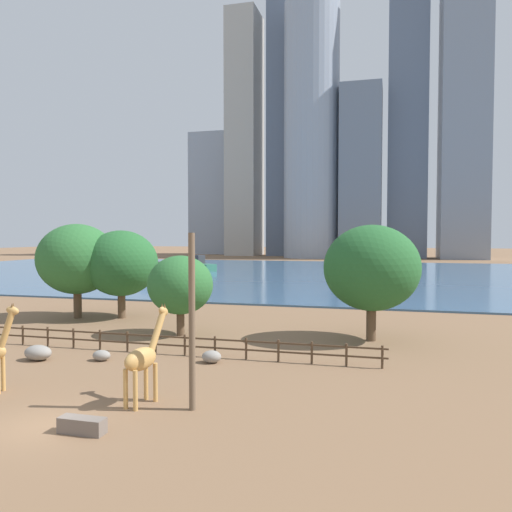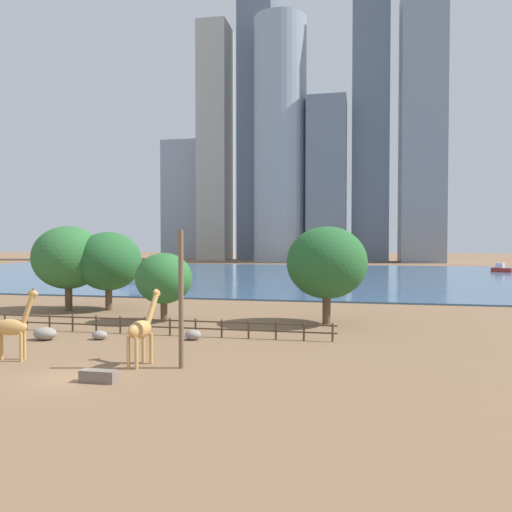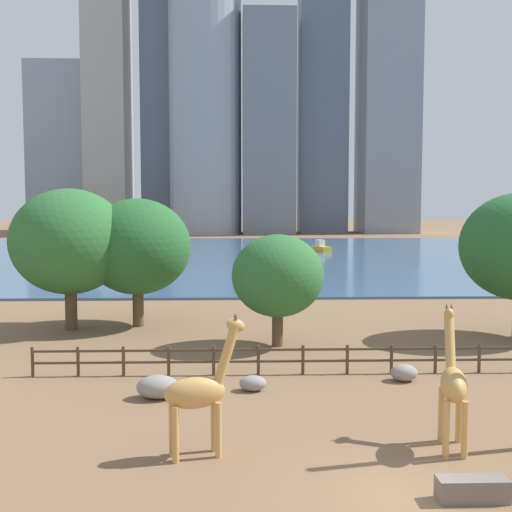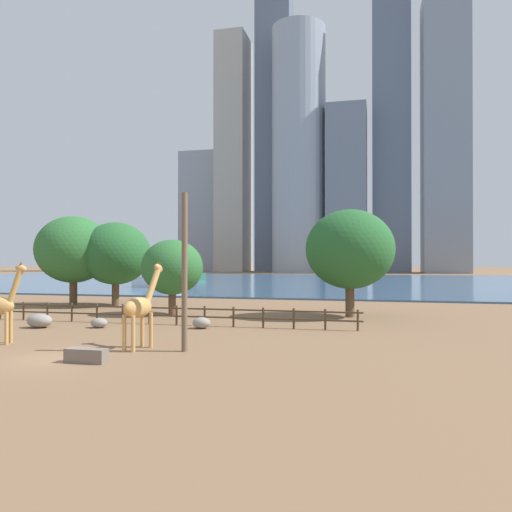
# 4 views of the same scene
# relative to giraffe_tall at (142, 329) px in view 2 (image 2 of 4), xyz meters

# --- Properties ---
(ground_plane) EXTENTS (400.00, 400.00, 0.00)m
(ground_plane) POSITION_rel_giraffe_tall_xyz_m (-2.58, 76.70, -2.04)
(ground_plane) COLOR brown
(harbor_water) EXTENTS (180.00, 86.00, 0.20)m
(harbor_water) POSITION_rel_giraffe_tall_xyz_m (-2.58, 73.70, -1.94)
(harbor_water) COLOR #3D6084
(harbor_water) RESTS_ON ground
(giraffe_tall) EXTENTS (1.15, 3.01, 4.30)m
(giraffe_tall) POSITION_rel_giraffe_tall_xyz_m (0.00, 0.00, 0.00)
(giraffe_tall) COLOR tan
(giraffe_tall) RESTS_ON ground
(giraffe_companion) EXTENTS (2.57, 1.24, 4.27)m
(giraffe_companion) POSITION_rel_giraffe_tall_xyz_m (-7.77, -0.45, -0.06)
(giraffe_companion) COLOR tan
(giraffe_companion) RESTS_ON ground
(utility_pole) EXTENTS (0.28, 0.28, 7.56)m
(utility_pole) POSITION_rel_giraffe_tall_xyz_m (2.38, -0.15, 1.74)
(utility_pole) COLOR brown
(utility_pole) RESTS_ON ground
(boulder_near_fence) EXTENTS (1.67, 1.21, 0.90)m
(boulder_near_fence) POSITION_rel_giraffe_tall_xyz_m (-9.71, 5.33, -1.59)
(boulder_near_fence) COLOR gray
(boulder_near_fence) RESTS_ON ground
(boulder_by_pole) EXTENTS (1.15, 0.96, 0.72)m
(boulder_by_pole) POSITION_rel_giraffe_tall_xyz_m (0.48, 7.44, -1.68)
(boulder_by_pole) COLOR gray
(boulder_by_pole) RESTS_ON ground
(boulder_small) EXTENTS (1.09, 0.84, 0.63)m
(boulder_small) POSITION_rel_giraffe_tall_xyz_m (-6.00, 6.22, -1.73)
(boulder_small) COLOR gray
(boulder_small) RESTS_ON ground
(feeding_trough) EXTENTS (1.80, 0.60, 0.60)m
(feeding_trough) POSITION_rel_giraffe_tall_xyz_m (-0.68, -3.57, -1.74)
(feeding_trough) COLOR #72665B
(feeding_trough) RESTS_ON ground
(enclosure_fence) EXTENTS (26.12, 0.14, 1.30)m
(enclosure_fence) POSITION_rel_giraffe_tall_xyz_m (-2.64, 8.70, -1.29)
(enclosure_fence) COLOR #4C3826
(enclosure_fence) RESTS_ON ground
(tree_left_large) EXTENTS (6.52, 6.52, 7.86)m
(tree_left_large) POSITION_rel_giraffe_tall_xyz_m (-12.69, 20.12, 2.87)
(tree_left_large) COLOR brown
(tree_left_large) RESTS_ON ground
(tree_center_broad) EXTENTS (4.85, 4.85, 5.95)m
(tree_center_broad) POSITION_rel_giraffe_tall_xyz_m (-4.47, 14.33, 1.71)
(tree_center_broad) COLOR brown
(tree_center_broad) RESTS_ON ground
(tree_right_tall) EXTENTS (6.72, 6.72, 8.18)m
(tree_right_tall) POSITION_rel_giraffe_tall_xyz_m (9.27, 16.08, 3.10)
(tree_right_tall) COLOR brown
(tree_right_tall) RESTS_ON ground
(tree_left_small) EXTENTS (6.97, 6.97, 8.44)m
(tree_left_small) POSITION_rel_giraffe_tall_xyz_m (-16.54, 19.16, 3.25)
(tree_left_small) COLOR brown
(tree_left_small) RESTS_ON ground
(boat_ferry) EXTENTS (7.49, 5.99, 3.17)m
(boat_ferry) POSITION_rel_giraffe_tall_xyz_m (-26.42, 74.56, -0.77)
(boat_ferry) COLOR #337259
(boat_ferry) RESTS_ON harbor_water
(boat_sailboat) EXTENTS (7.65, 3.10, 3.31)m
(boat_sailboat) POSITION_rel_giraffe_tall_xyz_m (-21.06, 47.23, -0.72)
(boat_sailboat) COLOR silver
(boat_sailboat) RESTS_ON harbor_water
(boat_tug) EXTENTS (4.42, 4.07, 1.95)m
(boat_tug) POSITION_rel_giraffe_tall_xyz_m (42.94, 91.98, -1.18)
(boat_tug) COLOR #B22D28
(boat_tug) RESTS_ON harbor_water
(boat_barge) EXTENTS (2.71, 4.34, 1.80)m
(boat_barge) POSITION_rel_giraffe_tall_xyz_m (6.47, 78.53, -1.23)
(boat_barge) COLOR gold
(boat_barge) RESTS_ON harbor_water
(skyline_tower_needle) EXTENTS (10.84, 15.25, 87.27)m
(skyline_tower_needle) POSITION_rel_giraffe_tall_xyz_m (-40.62, 155.75, 41.59)
(skyline_tower_needle) COLOR #ADA89E
(skyline_tower_needle) RESTS_ON ground
(skyline_block_central) EXTENTS (17.83, 17.83, 81.69)m
(skyline_block_central) POSITION_rel_giraffe_tall_xyz_m (-14.09, 142.17, 38.80)
(skyline_block_central) COLOR #939EAD
(skyline_block_central) RESTS_ON ground
(skyline_tower_glass) EXTENTS (12.82, 14.87, 54.17)m
(skyline_tower_glass) POSITION_rel_giraffe_tall_xyz_m (1.63, 143.20, 25.04)
(skyline_tower_glass) COLOR slate
(skyline_tower_glass) RESTS_ON ground
(skyline_block_left) EXTENTS (13.93, 15.73, 88.59)m
(skyline_block_left) POSITION_rel_giraffe_tall_xyz_m (32.43, 146.75, 42.25)
(skyline_block_left) COLOR gray
(skyline_block_left) RESTS_ON ground
(skyline_block_right) EXTENTS (12.58, 10.77, 109.55)m
(skyline_block_right) POSITION_rel_giraffe_tall_xyz_m (-25.16, 156.11, 52.73)
(skyline_block_right) COLOR slate
(skyline_block_right) RESTS_ON ground
(skyline_tower_short) EXTENTS (12.11, 10.42, 94.97)m
(skyline_tower_short) POSITION_rel_giraffe_tall_xyz_m (15.86, 147.94, 45.44)
(skyline_tower_short) COLOR slate
(skyline_tower_short) RESTS_ON ground
(skyline_block_wide) EXTENTS (15.65, 8.87, 46.73)m
(skyline_block_wide) POSITION_rel_giraffe_tall_xyz_m (-56.50, 163.78, 21.32)
(skyline_block_wide) COLOR #939EAD
(skyline_block_wide) RESTS_ON ground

